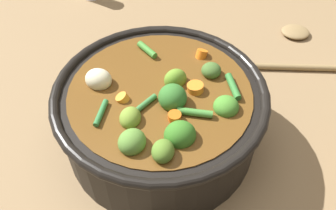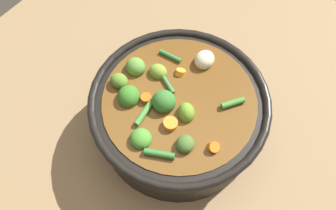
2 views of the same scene
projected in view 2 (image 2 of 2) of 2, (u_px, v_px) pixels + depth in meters
The scene contains 2 objects.
ground_plane at pixel (178, 126), 0.66m from camera, with size 1.10×1.10×0.00m, color #8C704C.
cooking_pot at pixel (178, 112), 0.61m from camera, with size 0.33×0.33×0.14m.
Camera 2 is at (0.24, 0.14, 0.60)m, focal length 33.52 mm.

